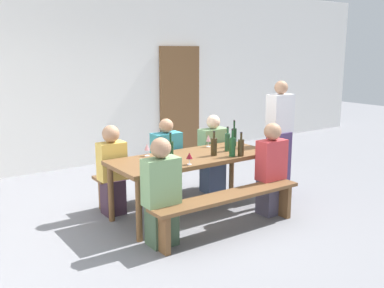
{
  "coord_description": "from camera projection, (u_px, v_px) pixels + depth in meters",
  "views": [
    {
      "loc": [
        -3.03,
        -4.33,
        2.03
      ],
      "look_at": [
        0.0,
        0.0,
        0.9
      ],
      "focal_mm": 41.3,
      "sensor_mm": 36.0,
      "label": 1
    }
  ],
  "objects": [
    {
      "name": "standing_host",
      "position": [
        279.0,
        141.0,
        6.16
      ],
      "size": [
        0.36,
        0.24,
        1.62
      ],
      "rotation": [
        0.0,
        0.0,
        3.14
      ],
      "color": "#45335D",
      "rests_on": "ground"
    },
    {
      "name": "seated_guest_near_0",
      "position": [
        161.0,
        195.0,
        4.59
      ],
      "size": [
        0.39,
        0.24,
        1.16
      ],
      "rotation": [
        0.0,
        0.0,
        1.57
      ],
      "color": "#3D543C",
      "rests_on": "ground"
    },
    {
      "name": "seated_guest_far_1",
      "position": [
        167.0,
        163.0,
        5.92
      ],
      "size": [
        0.4,
        0.24,
        1.15
      ],
      "rotation": [
        0.0,
        0.0,
        -1.57
      ],
      "color": "#38514D",
      "rests_on": "ground"
    },
    {
      "name": "wine_bottle_4",
      "position": [
        171.0,
        150.0,
        5.21
      ],
      "size": [
        0.07,
        0.07,
        0.33
      ],
      "color": "#143319",
      "rests_on": "tasting_table"
    },
    {
      "name": "wine_bottle_3",
      "position": [
        232.0,
        146.0,
        5.39
      ],
      "size": [
        0.08,
        0.08,
        0.34
      ],
      "color": "#194723",
      "rests_on": "tasting_table"
    },
    {
      "name": "wine_bottle_1",
      "position": [
        227.0,
        142.0,
        5.68
      ],
      "size": [
        0.07,
        0.07,
        0.32
      ],
      "color": "#234C2D",
      "rests_on": "tasting_table"
    },
    {
      "name": "wine_glass_3",
      "position": [
        189.0,
        156.0,
        5.0
      ],
      "size": [
        0.07,
        0.07,
        0.14
      ],
      "color": "silver",
      "rests_on": "tasting_table"
    },
    {
      "name": "seated_guest_far_0",
      "position": [
        112.0,
        171.0,
        5.47
      ],
      "size": [
        0.34,
        0.24,
        1.14
      ],
      "rotation": [
        0.0,
        0.0,
        -1.57
      ],
      "color": "#3A2736",
      "rests_on": "ground"
    },
    {
      "name": "bench_far",
      "position": [
        163.0,
        174.0,
        6.09
      ],
      "size": [
        1.94,
        0.3,
        0.45
      ],
      "color": "brown",
      "rests_on": "ground"
    },
    {
      "name": "wine_bottle_2",
      "position": [
        234.0,
        137.0,
        5.96
      ],
      "size": [
        0.07,
        0.07,
        0.36
      ],
      "color": "#143319",
      "rests_on": "tasting_table"
    },
    {
      "name": "wine_bottle_5",
      "position": [
        241.0,
        147.0,
        5.41
      ],
      "size": [
        0.08,
        0.08,
        0.3
      ],
      "color": "#332814",
      "rests_on": "tasting_table"
    },
    {
      "name": "wine_glass_2",
      "position": [
        147.0,
        148.0,
        5.41
      ],
      "size": [
        0.07,
        0.07,
        0.15
      ],
      "color": "silver",
      "rests_on": "tasting_table"
    },
    {
      "name": "tasting_table",
      "position": [
        192.0,
        162.0,
        5.45
      ],
      "size": [
        2.04,
        0.82,
        0.75
      ],
      "color": "brown",
      "rests_on": "ground"
    },
    {
      "name": "wine_bottle_0",
      "position": [
        214.0,
        146.0,
        5.44
      ],
      "size": [
        0.08,
        0.08,
        0.31
      ],
      "color": "#332814",
      "rests_on": "tasting_table"
    },
    {
      "name": "seated_guest_far_2",
      "position": [
        213.0,
        156.0,
        6.36
      ],
      "size": [
        0.41,
        0.24,
        1.13
      ],
      "rotation": [
        0.0,
        0.0,
        -1.57
      ],
      "color": "#384664",
      "rests_on": "ground"
    },
    {
      "name": "wooden_door",
      "position": [
        180.0,
        100.0,
        8.77
      ],
      "size": [
        0.9,
        0.06,
        2.1
      ],
      "primitive_type": "cube",
      "color": "brown",
      "rests_on": "ground"
    },
    {
      "name": "wine_glass_1",
      "position": [
        161.0,
        148.0,
        5.33
      ],
      "size": [
        0.07,
        0.07,
        0.16
      ],
      "color": "silver",
      "rests_on": "tasting_table"
    },
    {
      "name": "ground_plane",
      "position": [
        192.0,
        213.0,
        5.6
      ],
      "size": [
        24.0,
        24.0,
        0.0
      ],
      "primitive_type": "plane",
      "color": "slate"
    },
    {
      "name": "seated_guest_near_1",
      "position": [
        271.0,
        171.0,
        5.48
      ],
      "size": [
        0.37,
        0.24,
        1.16
      ],
      "rotation": [
        0.0,
        0.0,
        1.57
      ],
      "color": "#474254",
      "rests_on": "ground"
    },
    {
      "name": "bench_near",
      "position": [
        228.0,
        202.0,
        4.95
      ],
      "size": [
        1.94,
        0.3,
        0.45
      ],
      "color": "brown",
      "rests_on": "ground"
    },
    {
      "name": "back_wall",
      "position": [
        91.0,
        75.0,
        7.76
      ],
      "size": [
        14.0,
        0.2,
        3.2
      ],
      "primitive_type": "cube",
      "color": "white",
      "rests_on": "ground"
    },
    {
      "name": "wine_glass_0",
      "position": [
        208.0,
        138.0,
        5.92
      ],
      "size": [
        0.06,
        0.06,
        0.17
      ],
      "color": "silver",
      "rests_on": "tasting_table"
    }
  ]
}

